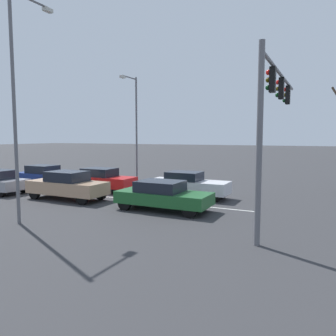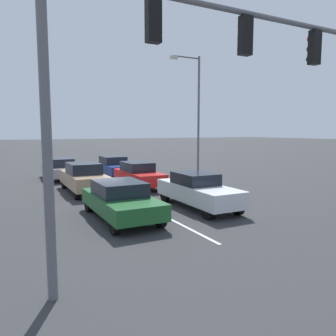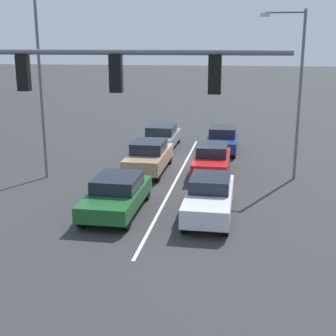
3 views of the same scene
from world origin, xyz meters
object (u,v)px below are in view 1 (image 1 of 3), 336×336
(traffic_signal_gantry, at_px, (274,102))
(street_lamp_right_shoulder, at_px, (18,92))
(car_silver_leftlane_front, at_px, (188,185))
(street_lamp_left_shoulder, at_px, (135,123))
(car_red_leftlane_second, at_px, (102,179))
(car_tan_midlane_second, at_px, (67,185))
(car_navy_leftlane_third, at_px, (44,175))
(car_darkgreen_midlane_front, at_px, (163,195))

(traffic_signal_gantry, relative_size, street_lamp_right_shoulder, 0.99)
(car_silver_leftlane_front, distance_m, street_lamp_left_shoulder, 7.85)
(street_lamp_right_shoulder, bearing_deg, car_red_leftlane_second, -166.19)
(car_tan_midlane_second, bearing_deg, car_silver_leftlane_front, 121.37)
(car_navy_leftlane_third, bearing_deg, car_tan_midlane_second, 57.62)
(car_darkgreen_midlane_front, xyz_separation_m, car_silver_leftlane_front, (-3.66, -0.22, 0.02))
(car_darkgreen_midlane_front, distance_m, car_tan_midlane_second, 6.19)
(car_navy_leftlane_third, height_order, traffic_signal_gantry, traffic_signal_gantry)
(car_silver_leftlane_front, relative_size, street_lamp_right_shoulder, 0.51)
(car_darkgreen_midlane_front, bearing_deg, street_lamp_left_shoulder, -139.88)
(traffic_signal_gantry, height_order, street_lamp_left_shoulder, street_lamp_left_shoulder)
(car_silver_leftlane_front, relative_size, car_navy_leftlane_third, 1.05)
(car_tan_midlane_second, distance_m, traffic_signal_gantry, 12.10)
(car_red_leftlane_second, distance_m, street_lamp_right_shoulder, 9.39)
(street_lamp_right_shoulder, height_order, street_lamp_left_shoulder, street_lamp_right_shoulder)
(street_lamp_right_shoulder, bearing_deg, car_darkgreen_midlane_front, 137.28)
(car_red_leftlane_second, height_order, street_lamp_right_shoulder, street_lamp_right_shoulder)
(car_red_leftlane_second, bearing_deg, car_navy_leftlane_third, -92.50)
(car_darkgreen_midlane_front, relative_size, car_red_leftlane_second, 1.07)
(car_silver_leftlane_front, height_order, car_tan_midlane_second, car_tan_midlane_second)
(car_navy_leftlane_third, bearing_deg, car_darkgreen_midlane_front, 73.18)
(traffic_signal_gantry, xyz_separation_m, street_lamp_left_shoulder, (-7.45, -11.23, -0.33))
(street_lamp_right_shoulder, xyz_separation_m, street_lamp_left_shoulder, (-11.81, -1.79, -0.75))
(car_darkgreen_midlane_front, relative_size, street_lamp_right_shoulder, 0.49)
(car_darkgreen_midlane_front, height_order, traffic_signal_gantry, traffic_signal_gantry)
(car_darkgreen_midlane_front, height_order, car_red_leftlane_second, car_red_leftlane_second)
(car_darkgreen_midlane_front, height_order, car_silver_leftlane_front, car_silver_leftlane_front)
(car_navy_leftlane_third, xyz_separation_m, traffic_signal_gantry, (3.82, 16.92, 4.25))
(street_lamp_right_shoulder, bearing_deg, car_silver_leftlane_front, 153.96)
(car_navy_leftlane_third, xyz_separation_m, street_lamp_left_shoulder, (-3.64, 5.69, 3.91))
(traffic_signal_gantry, height_order, street_lamp_right_shoulder, street_lamp_right_shoulder)
(car_red_leftlane_second, bearing_deg, street_lamp_left_shoulder, 177.68)
(car_silver_leftlane_front, xyz_separation_m, traffic_signal_gantry, (3.93, 5.39, 4.22))
(car_darkgreen_midlane_front, height_order, car_tan_midlane_second, car_tan_midlane_second)
(car_silver_leftlane_front, distance_m, car_tan_midlane_second, 6.99)
(car_tan_midlane_second, xyz_separation_m, car_navy_leftlane_third, (-3.53, -5.56, -0.09))
(car_tan_midlane_second, distance_m, street_lamp_right_shoulder, 6.80)
(car_tan_midlane_second, xyz_separation_m, traffic_signal_gantry, (0.29, 11.36, 4.16))
(car_navy_leftlane_third, bearing_deg, car_red_leftlane_second, 87.50)
(car_red_leftlane_second, relative_size, traffic_signal_gantry, 0.47)
(car_darkgreen_midlane_front, relative_size, street_lamp_left_shoulder, 0.58)
(car_red_leftlane_second, distance_m, car_navy_leftlane_third, 5.54)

